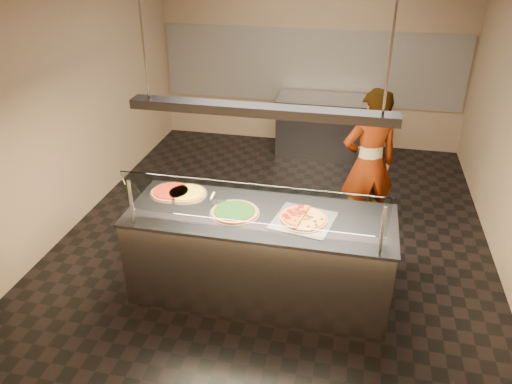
% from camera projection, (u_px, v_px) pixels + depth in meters
% --- Properties ---
extents(ground, '(5.00, 6.00, 0.02)m').
position_uv_depth(ground, '(277.00, 231.00, 6.16)').
color(ground, black).
rests_on(ground, ground).
extents(wall_back, '(5.00, 0.02, 3.00)m').
position_uv_depth(wall_back, '(311.00, 54.00, 8.04)').
color(wall_back, '#977961').
rests_on(wall_back, ground).
extents(wall_front, '(5.00, 0.02, 3.00)m').
position_uv_depth(wall_front, '(189.00, 286.00, 2.85)').
color(wall_front, '#977961').
rests_on(wall_front, ground).
extents(wall_left, '(0.02, 6.00, 3.00)m').
position_uv_depth(wall_left, '(71.00, 100.00, 5.92)').
color(wall_left, '#977961').
rests_on(wall_left, ground).
extents(tile_band, '(4.90, 0.02, 1.20)m').
position_uv_depth(tile_band, '(311.00, 67.00, 8.11)').
color(tile_band, silver).
rests_on(tile_band, wall_back).
extents(serving_counter, '(2.53, 0.94, 0.93)m').
position_uv_depth(serving_counter, '(260.00, 255.00, 4.90)').
color(serving_counter, '#B7B7BC').
rests_on(serving_counter, ground).
extents(sneeze_guard, '(2.29, 0.18, 0.54)m').
position_uv_depth(sneeze_guard, '(252.00, 205.00, 4.25)').
color(sneeze_guard, '#B7B7BC').
rests_on(sneeze_guard, serving_counter).
extents(perforated_tray, '(0.61, 0.61, 0.01)m').
position_uv_depth(perforated_tray, '(303.00, 220.00, 4.58)').
color(perforated_tray, silver).
rests_on(perforated_tray, serving_counter).
extents(half_pizza_pepperoni, '(0.29, 0.47, 0.05)m').
position_uv_depth(half_pizza_pepperoni, '(292.00, 216.00, 4.59)').
color(half_pizza_pepperoni, brown).
rests_on(half_pizza_pepperoni, perforated_tray).
extents(half_pizza_sausage, '(0.29, 0.47, 0.04)m').
position_uv_depth(half_pizza_sausage, '(315.00, 219.00, 4.56)').
color(half_pizza_sausage, brown).
rests_on(half_pizza_sausage, perforated_tray).
extents(pizza_spinach, '(0.48, 0.48, 0.03)m').
position_uv_depth(pizza_spinach, '(235.00, 211.00, 4.70)').
color(pizza_spinach, silver).
rests_on(pizza_spinach, serving_counter).
extents(pizza_cheese, '(0.43, 0.43, 0.03)m').
position_uv_depth(pizza_cheese, '(186.00, 193.00, 5.03)').
color(pizza_cheese, silver).
rests_on(pizza_cheese, serving_counter).
extents(pizza_tomato, '(0.43, 0.43, 0.03)m').
position_uv_depth(pizza_tomato, '(171.00, 192.00, 5.06)').
color(pizza_tomato, silver).
rests_on(pizza_tomato, serving_counter).
extents(pizza_spatula, '(0.18, 0.23, 0.02)m').
position_uv_depth(pizza_spatula, '(215.00, 198.00, 4.90)').
color(pizza_spatula, '#B7B7BC').
rests_on(pizza_spatula, pizza_spinach).
extents(prep_table, '(1.52, 0.74, 0.93)m').
position_uv_depth(prep_table, '(324.00, 126.00, 8.08)').
color(prep_table, '#3B3B40').
rests_on(prep_table, ground).
extents(worker, '(0.77, 0.65, 1.80)m').
position_uv_depth(worker, '(369.00, 164.00, 5.75)').
color(worker, '#2A242F').
rests_on(worker, ground).
extents(heat_lamp_housing, '(2.30, 0.18, 0.08)m').
position_uv_depth(heat_lamp_housing, '(261.00, 110.00, 4.20)').
color(heat_lamp_housing, '#3B3B40').
rests_on(heat_lamp_housing, ceiling).
extents(lamp_rod_left, '(0.02, 0.02, 1.01)m').
position_uv_depth(lamp_rod_left, '(143.00, 39.00, 4.13)').
color(lamp_rod_left, '#B7B7BC').
rests_on(lamp_rod_left, ceiling).
extents(lamp_rod_right, '(0.02, 0.02, 1.01)m').
position_uv_depth(lamp_rod_right, '(391.00, 50.00, 3.76)').
color(lamp_rod_right, '#B7B7BC').
rests_on(lamp_rod_right, ceiling).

